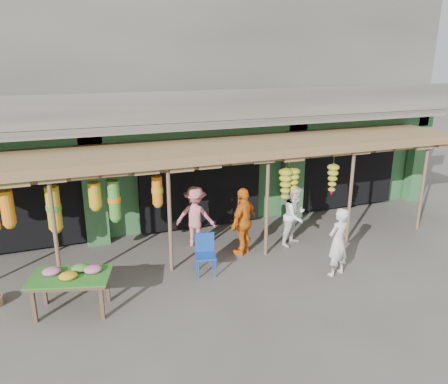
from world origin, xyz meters
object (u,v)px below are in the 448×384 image
object	(u,v)px
blue_chair	(205,251)
person_vendor	(244,221)
person_shopper	(195,216)
person_front	(338,242)
person_right	(295,216)
flower_table	(71,277)

from	to	relation	value
blue_chair	person_vendor	xyz separation A→B (m)	(1.25, 0.65, 0.35)
person_shopper	person_front	bearing A→B (deg)	163.22
person_right	person_shopper	world-z (taller)	person_shopper
person_right	person_shopper	bearing A→B (deg)	132.06
person_right	blue_chair	bearing A→B (deg)	165.54
flower_table	person_shopper	distance (m)	3.93
person_vendor	person_right	bearing A→B (deg)	146.14
flower_table	blue_chair	size ratio (longest dim) A/B	1.81
flower_table	person_right	xyz separation A→B (m)	(5.77, 1.33, 0.08)
person_vendor	person_front	bearing A→B (deg)	95.27
person_front	person_vendor	distance (m)	2.43
flower_table	person_vendor	size ratio (longest dim) A/B	0.98
blue_chair	person_shopper	bearing A→B (deg)	92.44
flower_table	person_front	size ratio (longest dim) A/B	1.05
blue_chair	person_vendor	distance (m)	1.45
blue_chair	person_front	world-z (taller)	person_front
blue_chair	person_right	xyz separation A→B (m)	(2.77, 0.70, 0.29)
blue_chair	person_right	world-z (taller)	person_right
flower_table	person_front	world-z (taller)	person_front
flower_table	person_right	size ratio (longest dim) A/B	1.05
person_shopper	person_vendor	bearing A→B (deg)	166.89
blue_chair	person_front	distance (m)	3.09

